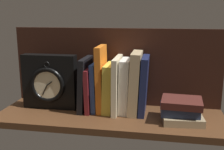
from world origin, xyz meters
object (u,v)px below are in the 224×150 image
at_px(book_black_skeptic, 85,84).
at_px(book_navy_bierce, 144,85).
at_px(book_orange_pandolfini, 101,79).
at_px(book_yellow_seinlanguage, 109,88).
at_px(book_white_catcher, 125,86).
at_px(book_tan_shortstories, 135,83).
at_px(book_cream_twain, 117,85).
at_px(book_blue_modern, 96,87).
at_px(framed_clock, 49,82).
at_px(book_stack_side, 181,110).
at_px(book_maroon_dawkins, 91,89).

relative_size(book_black_skeptic, book_navy_bierce, 0.95).
bearing_deg(book_orange_pandolfini, book_yellow_seinlanguage, 0.00).
bearing_deg(book_white_catcher, book_tan_shortstories, 0.00).
height_order(book_yellow_seinlanguage, book_cream_twain, book_cream_twain).
distance_m(book_yellow_seinlanguage, book_cream_twain, 0.03).
bearing_deg(book_navy_bierce, book_blue_modern, 180.00).
distance_m(book_tan_shortstories, framed_clock, 0.35).
distance_m(book_black_skeptic, book_navy_bierce, 0.23).
height_order(book_orange_pandolfini, framed_clock, book_orange_pandolfini).
bearing_deg(book_yellow_seinlanguage, book_cream_twain, 0.00).
relative_size(book_cream_twain, framed_clock, 0.98).
relative_size(book_blue_modern, book_yellow_seinlanguage, 1.01).
distance_m(book_cream_twain, framed_clock, 0.28).
bearing_deg(book_cream_twain, book_white_catcher, 0.00).
bearing_deg(book_navy_bierce, book_stack_side, -25.16).
relative_size(book_yellow_seinlanguage, framed_clock, 0.86).
height_order(book_blue_modern, book_stack_side, book_blue_modern).
bearing_deg(book_blue_modern, book_maroon_dawkins, 180.00).
relative_size(book_tan_shortstories, framed_clock, 1.08).
xyz_separation_m(book_black_skeptic, book_yellow_seinlanguage, (0.10, 0.00, -0.01)).
bearing_deg(book_cream_twain, book_maroon_dawkins, 180.00).
height_order(book_white_catcher, book_stack_side, book_white_catcher).
relative_size(book_orange_pandolfini, book_white_catcher, 1.23).
distance_m(book_maroon_dawkins, book_white_catcher, 0.14).
relative_size(book_blue_modern, book_orange_pandolfini, 0.74).
xyz_separation_m(book_navy_bierce, framed_clock, (-0.38, -0.01, -0.00)).
height_order(book_black_skeptic, book_tan_shortstories, book_tan_shortstories).
height_order(book_tan_shortstories, book_navy_bierce, book_tan_shortstories).
height_order(book_maroon_dawkins, book_stack_side, book_maroon_dawkins).
bearing_deg(book_black_skeptic, book_white_catcher, 0.00).
bearing_deg(book_maroon_dawkins, book_orange_pandolfini, 0.00).
distance_m(book_maroon_dawkins, book_yellow_seinlanguage, 0.08).
relative_size(book_maroon_dawkins, book_navy_bierce, 0.78).
distance_m(book_white_catcher, book_stack_side, 0.23).
bearing_deg(framed_clock, book_orange_pandolfini, 3.22).
height_order(book_navy_bierce, book_stack_side, book_navy_bierce).
relative_size(book_black_skeptic, book_white_catcher, 1.01).
bearing_deg(book_blue_modern, book_cream_twain, 0.00).
distance_m(book_maroon_dawkins, framed_clock, 0.17).
xyz_separation_m(book_cream_twain, book_tan_shortstories, (0.07, 0.00, 0.01)).
xyz_separation_m(book_orange_pandolfini, book_navy_bierce, (0.17, 0.00, -0.02)).
bearing_deg(book_tan_shortstories, book_navy_bierce, 0.00).
xyz_separation_m(book_maroon_dawkins, book_cream_twain, (0.11, 0.00, 0.02)).
xyz_separation_m(book_blue_modern, book_yellow_seinlanguage, (0.06, 0.00, -0.00)).
xyz_separation_m(book_orange_pandolfini, book_cream_twain, (0.06, 0.00, -0.02)).
bearing_deg(book_yellow_seinlanguage, book_blue_modern, 180.00).
distance_m(book_maroon_dawkins, book_stack_side, 0.36).
xyz_separation_m(book_blue_modern, framed_clock, (-0.19, -0.01, 0.01)).
relative_size(book_black_skeptic, framed_clock, 0.96).
relative_size(book_cream_twain, book_stack_side, 1.41).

